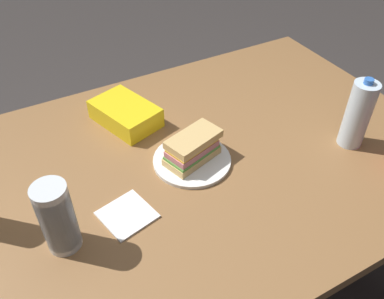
{
  "coord_description": "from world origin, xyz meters",
  "views": [
    {
      "loc": [
        -0.43,
        -0.82,
        1.63
      ],
      "look_at": [
        0.01,
        -0.01,
        0.82
      ],
      "focal_mm": 37.82,
      "sensor_mm": 36.0,
      "label": 1
    }
  ],
  "objects_px": {
    "paper_plate": "(192,160)",
    "water_bottle_spare": "(358,114)",
    "chip_bag": "(125,114)",
    "dining_table": "(188,180)",
    "sandwich": "(192,148)",
    "plastic_cup_stack": "(57,218)"
  },
  "relations": [
    {
      "from": "dining_table",
      "to": "water_bottle_spare",
      "type": "relative_size",
      "value": 6.95
    },
    {
      "from": "dining_table",
      "to": "sandwich",
      "type": "relative_size",
      "value": 8.41
    },
    {
      "from": "chip_bag",
      "to": "paper_plate",
      "type": "bearing_deg",
      "value": -178.47
    },
    {
      "from": "plastic_cup_stack",
      "to": "water_bottle_spare",
      "type": "relative_size",
      "value": 0.85
    },
    {
      "from": "paper_plate",
      "to": "water_bottle_spare",
      "type": "relative_size",
      "value": 1.01
    },
    {
      "from": "dining_table",
      "to": "water_bottle_spare",
      "type": "bearing_deg",
      "value": -18.85
    },
    {
      "from": "plastic_cup_stack",
      "to": "paper_plate",
      "type": "bearing_deg",
      "value": 14.95
    },
    {
      "from": "dining_table",
      "to": "plastic_cup_stack",
      "type": "bearing_deg",
      "value": -163.74
    },
    {
      "from": "paper_plate",
      "to": "chip_bag",
      "type": "height_order",
      "value": "chip_bag"
    },
    {
      "from": "dining_table",
      "to": "paper_plate",
      "type": "relative_size",
      "value": 6.89
    },
    {
      "from": "dining_table",
      "to": "chip_bag",
      "type": "bearing_deg",
      "value": 107.73
    },
    {
      "from": "sandwich",
      "to": "plastic_cup_stack",
      "type": "relative_size",
      "value": 0.98
    },
    {
      "from": "dining_table",
      "to": "paper_plate",
      "type": "distance_m",
      "value": 0.09
    },
    {
      "from": "chip_bag",
      "to": "plastic_cup_stack",
      "type": "xyz_separation_m",
      "value": [
        -0.33,
        -0.4,
        0.07
      ]
    },
    {
      "from": "water_bottle_spare",
      "to": "chip_bag",
      "type": "bearing_deg",
      "value": 142.66
    },
    {
      "from": "paper_plate",
      "to": "sandwich",
      "type": "bearing_deg",
      "value": 43.34
    },
    {
      "from": "paper_plate",
      "to": "sandwich",
      "type": "relative_size",
      "value": 1.22
    },
    {
      "from": "paper_plate",
      "to": "sandwich",
      "type": "height_order",
      "value": "sandwich"
    },
    {
      "from": "sandwich",
      "to": "plastic_cup_stack",
      "type": "height_order",
      "value": "plastic_cup_stack"
    },
    {
      "from": "dining_table",
      "to": "chip_bag",
      "type": "height_order",
      "value": "chip_bag"
    },
    {
      "from": "paper_plate",
      "to": "water_bottle_spare",
      "type": "bearing_deg",
      "value": -18.51
    },
    {
      "from": "water_bottle_spare",
      "to": "paper_plate",
      "type": "bearing_deg",
      "value": 161.49
    }
  ]
}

